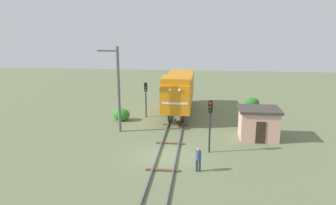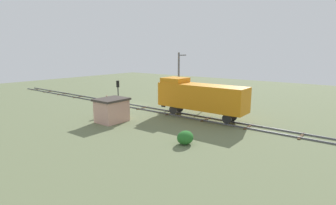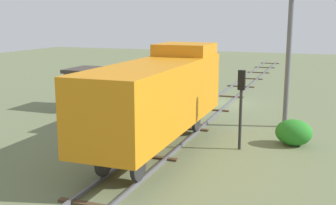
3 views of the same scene
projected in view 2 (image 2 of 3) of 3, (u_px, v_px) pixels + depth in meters
ground_plane at (130, 106)px, 39.11m from camera, size 93.38×93.38×0.00m
railway_track at (130, 106)px, 39.09m from camera, size 2.40×62.26×0.16m
locomotive at (200, 96)px, 31.37m from camera, size 2.90×11.60×4.60m
traffic_signal_near at (118, 90)px, 35.43m from camera, size 0.32×0.34×4.16m
traffic_signal_mid at (202, 93)px, 35.02m from camera, size 0.32×0.34×3.74m
worker_near_track at (107, 100)px, 38.50m from camera, size 0.38×0.38×1.70m
catenary_mast at (179, 78)px, 39.04m from camera, size 1.94×0.28×7.88m
relay_hut at (112, 110)px, 30.15m from camera, size 3.50×2.90×2.74m
bush_near at (185, 138)px, 22.90m from camera, size 1.65×1.35×1.20m
bush_mid at (201, 103)px, 38.13m from camera, size 1.75×1.43×1.27m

